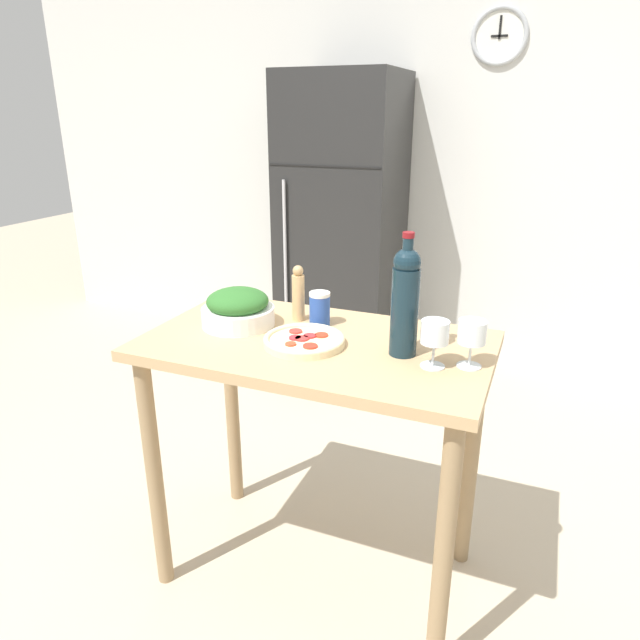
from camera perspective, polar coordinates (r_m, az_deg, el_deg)
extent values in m
plane|color=#BCAD93|center=(2.38, -0.32, -23.49)|extent=(14.00, 14.00, 0.00)
cube|color=silver|center=(3.87, 12.79, 14.69)|extent=(6.40, 0.06, 2.60)
torus|color=#A8ADB2|center=(3.81, 17.51, 25.46)|extent=(0.32, 0.03, 0.32)
cylinder|color=silver|center=(3.81, 17.52, 25.46)|extent=(0.28, 0.01, 0.28)
cube|color=black|center=(3.80, 17.50, 25.47)|extent=(0.09, 0.01, 0.01)
cube|color=black|center=(3.81, 17.58, 26.13)|extent=(0.01, 0.01, 0.12)
cube|color=black|center=(3.72, 2.23, 9.22)|extent=(0.70, 0.65, 1.87)
cube|color=black|center=(3.36, 0.33, 15.14)|extent=(0.69, 0.01, 0.01)
cylinder|color=#B2B2B7|center=(3.52, -3.51, 7.03)|extent=(0.02, 0.02, 0.84)
cube|color=tan|center=(1.86, -0.38, -2.57)|extent=(1.12, 0.64, 0.04)
cylinder|color=#967A55|center=(2.13, -16.22, -14.77)|extent=(0.06, 0.06, 0.90)
cylinder|color=#967A55|center=(1.79, 12.24, -22.13)|extent=(0.06, 0.06, 0.90)
cylinder|color=#967A55|center=(2.49, -8.78, -8.66)|extent=(0.06, 0.06, 0.90)
cylinder|color=#967A55|center=(2.20, 14.85, -13.27)|extent=(0.06, 0.06, 0.90)
cylinder|color=#142833|center=(1.72, 8.41, 0.72)|extent=(0.08, 0.08, 0.27)
sphere|color=#142833|center=(1.68, 8.68, 5.69)|extent=(0.08, 0.08, 0.08)
cylinder|color=#142833|center=(1.67, 8.74, 6.90)|extent=(0.03, 0.03, 0.07)
cylinder|color=maroon|center=(1.66, 8.83, 8.39)|extent=(0.04, 0.04, 0.02)
cylinder|color=silver|center=(1.70, 11.18, -4.54)|extent=(0.07, 0.07, 0.00)
cylinder|color=silver|center=(1.69, 11.26, -3.37)|extent=(0.01, 0.01, 0.07)
cylinder|color=white|center=(1.66, 11.42, -1.18)|extent=(0.08, 0.08, 0.07)
cylinder|color=maroon|center=(1.67, 11.37, -1.83)|extent=(0.07, 0.07, 0.03)
cylinder|color=silver|center=(1.73, 14.66, -4.46)|extent=(0.07, 0.07, 0.00)
cylinder|color=silver|center=(1.71, 14.77, -3.32)|extent=(0.01, 0.01, 0.07)
cylinder|color=white|center=(1.69, 14.98, -1.16)|extent=(0.08, 0.08, 0.07)
cylinder|color=maroon|center=(1.69, 14.90, -2.01)|extent=(0.07, 0.07, 0.01)
cylinder|color=tan|center=(2.01, -2.18, 2.22)|extent=(0.04, 0.04, 0.16)
sphere|color=tan|center=(1.98, -2.22, 4.95)|extent=(0.04, 0.04, 0.04)
cylinder|color=white|center=(2.00, -8.17, 0.38)|extent=(0.25, 0.25, 0.06)
ellipsoid|color=#2D6628|center=(1.98, -8.25, 1.87)|extent=(0.21, 0.21, 0.09)
cylinder|color=beige|center=(1.82, -1.59, -2.22)|extent=(0.26, 0.26, 0.02)
torus|color=beige|center=(1.81, -1.60, -1.90)|extent=(0.26, 0.26, 0.02)
cylinder|color=red|center=(1.84, -1.04, -1.60)|extent=(0.04, 0.04, 0.01)
cylinder|color=#D74126|center=(1.77, -2.96, -2.41)|extent=(0.03, 0.03, 0.01)
cylinder|color=red|center=(1.81, -1.83, -1.87)|extent=(0.04, 0.04, 0.01)
cylinder|color=red|center=(1.82, -2.51, -1.79)|extent=(0.04, 0.04, 0.01)
cylinder|color=red|center=(1.84, 0.12, -1.54)|extent=(0.04, 0.04, 0.01)
cylinder|color=red|center=(1.88, -2.42, -1.10)|extent=(0.04, 0.04, 0.01)
cylinder|color=red|center=(1.76, -0.98, -2.62)|extent=(0.05, 0.05, 0.01)
cylinder|color=#284CA3|center=(1.97, -0.04, 0.96)|extent=(0.07, 0.07, 0.11)
cylinder|color=white|center=(1.95, -0.04, 2.60)|extent=(0.07, 0.07, 0.01)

